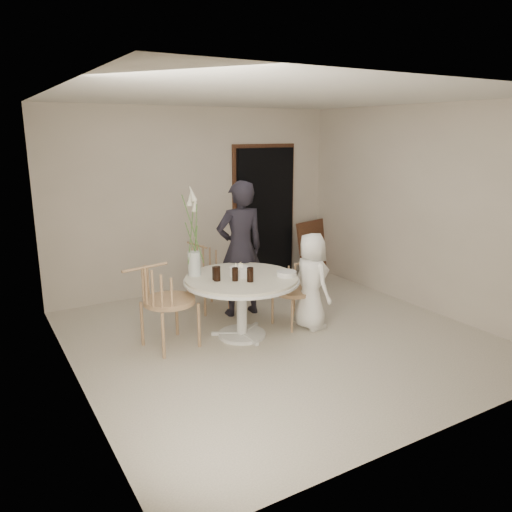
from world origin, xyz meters
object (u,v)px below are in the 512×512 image
birthday_cake (239,271)px  chair_right (300,284)px  table (242,286)px  boy (311,281)px  chair_far (203,267)px  chair_left (158,294)px  flower_vase (194,244)px  girl (240,249)px

birthday_cake → chair_right: bearing=-2.5°
table → chair_right: (0.84, 0.01, -0.10)m
chair_right → boy: 0.21m
chair_far → birthday_cake: bearing=-103.2°
chair_right → chair_left: size_ratio=0.80×
chair_right → flower_vase: size_ratio=0.76×
boy → flower_vase: (-1.30, 0.52, 0.51)m
boy → birthday_cake: bearing=75.2°
table → chair_left: bearing=172.1°
table → chair_far: 1.18m
chair_left → flower_vase: bearing=-80.0°
chair_right → chair_left: chair_left is taller
table → chair_far: bearing=88.0°
boy → chair_right: bearing=7.5°
birthday_cake → flower_vase: 0.61m
chair_far → birthday_cake: (-0.05, -1.13, 0.22)m
girl → birthday_cake: (-0.36, -0.63, -0.10)m
chair_right → birthday_cake: size_ratio=3.60×
girl → chair_left: bearing=27.2°
chair_left → flower_vase: size_ratio=0.95×
flower_vase → table: bearing=-37.0°
table → chair_right: size_ratio=1.67×
table → boy: bearing=-12.3°
chair_far → flower_vase: 1.11m
chair_left → chair_far: bearing=-54.6°
chair_left → birthday_cake: 0.97m
chair_left → boy: boy is taller
girl → flower_vase: (-0.79, -0.34, 0.22)m
chair_far → birthday_cake: birthday_cake is taller
chair_right → boy: bearing=-0.1°
chair_far → birthday_cake: 1.16m
chair_far → girl: size_ratio=0.49×
birthday_cake → flower_vase: size_ratio=0.21×
chair_far → birthday_cake: size_ratio=3.93×
chair_far → chair_left: (-1.00, -1.04, 0.08)m
table → chair_far: size_ratio=1.53×
flower_vase → chair_far: bearing=60.4°
table → birthday_cake: birthday_cake is taller
table → birthday_cake: 0.17m
table → girl: (0.35, 0.67, 0.26)m
birthday_cake → girl: bearing=60.5°
chair_left → flower_vase: (0.52, 0.20, 0.46)m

